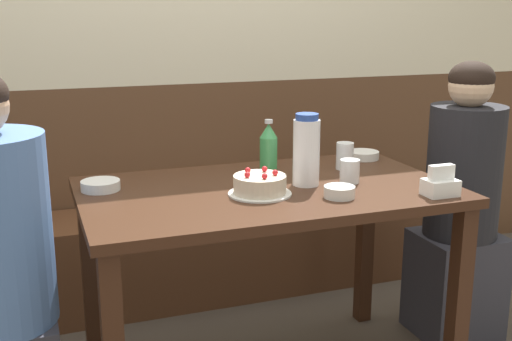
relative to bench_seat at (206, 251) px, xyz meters
name	(u,v)px	position (x,y,z in m)	size (l,w,h in m)	color
back_wall	(189,35)	(0.00, 0.22, 1.03)	(4.80, 0.04, 2.50)	brown
bench_seat	(206,251)	(0.00, 0.00, 0.00)	(2.55, 0.38, 0.45)	#56331E
dining_table	(267,216)	(0.00, -0.83, 0.43)	(1.29, 0.76, 0.77)	#381E11
birthday_cake	(260,185)	(-0.05, -0.91, 0.58)	(0.21, 0.21, 0.09)	white
water_pitcher	(306,150)	(0.14, -0.85, 0.67)	(0.09, 0.09, 0.25)	white
soju_bottle	(268,149)	(0.07, -0.66, 0.64)	(0.07, 0.07, 0.21)	#388E4C
napkin_holder	(440,184)	(0.51, -1.12, 0.58)	(0.11, 0.08, 0.11)	white
bowl_soup_white	(363,155)	(0.53, -0.56, 0.56)	(0.13, 0.13, 0.03)	white
bowl_rice_small	(339,192)	(0.18, -1.03, 0.56)	(0.10, 0.10, 0.04)	white
bowl_side_dish	(101,185)	(-0.55, -0.67, 0.56)	(0.13, 0.13, 0.03)	white
glass_water_tall	(345,156)	(0.38, -0.69, 0.59)	(0.07, 0.07, 0.10)	silver
glass_tumbler_short	(350,171)	(0.30, -0.87, 0.58)	(0.07, 0.07, 0.08)	silver
person_pale_blue_shirt	(461,213)	(0.90, -0.74, 0.32)	(0.34, 0.30, 1.17)	#33333D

